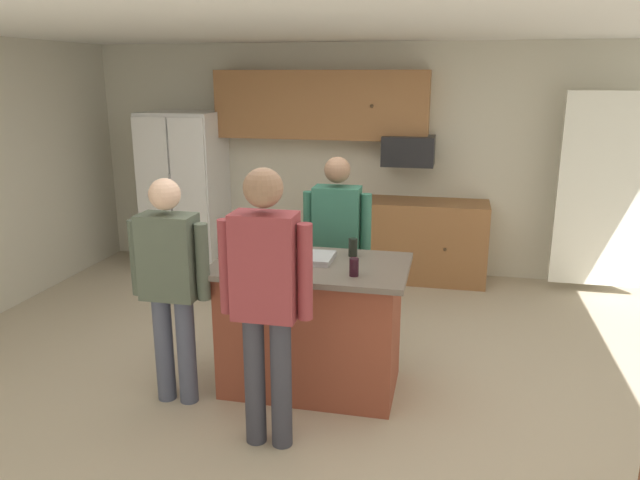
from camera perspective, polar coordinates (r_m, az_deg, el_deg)
name	(u,v)px	position (r m, az deg, el deg)	size (l,w,h in m)	color
floor	(300,372)	(4.86, -1.93, -12.28)	(7.04, 7.04, 0.00)	#B7A88E
ceiling	(296,21)	(4.32, -2.26, 19.91)	(7.04, 7.04, 0.00)	white
back_wall	(358,159)	(7.12, 3.61, 7.60)	(6.40, 0.10, 2.60)	beige
french_door_window_panel	(604,191)	(6.84, 25.12, 4.17)	(0.90, 0.06, 2.00)	white
cabinet_run_upper	(321,105)	(6.94, 0.09, 12.62)	(2.40, 0.38, 0.75)	#936038
cabinet_run_lower	(405,240)	(6.91, 7.99, 0.04)	(1.80, 0.63, 0.90)	#936038
refrigerator	(185,191)	(7.37, -12.58, 4.53)	(0.87, 0.76, 1.84)	white
microwave_over_range	(408,151)	(6.74, 8.32, 8.32)	(0.56, 0.40, 0.32)	black
kitchen_island	(311,325)	(4.46, -0.84, -8.00)	(1.38, 0.84, 0.96)	brown
person_guest_right	(170,278)	(4.24, -13.90, -3.50)	(0.57, 0.22, 1.60)	#4C5166
person_host_foreground	(266,291)	(3.60, -5.13, -4.81)	(0.57, 0.23, 1.75)	#383842
person_guest_left	(337,240)	(5.02, 1.59, 0.02)	(0.57, 0.22, 1.62)	tan
tumbler_amber	(273,260)	(4.12, -4.47, -1.93)	(0.06, 0.06, 0.15)	black
glass_stout_tall	(354,267)	(4.02, 3.22, -2.57)	(0.06, 0.06, 0.12)	black
glass_dark_ale	(353,247)	(4.45, 3.12, -0.70)	(0.07, 0.07, 0.13)	black
serving_tray	(303,257)	(4.37, -1.65, -1.62)	(0.44, 0.30, 0.04)	#B7B7BC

